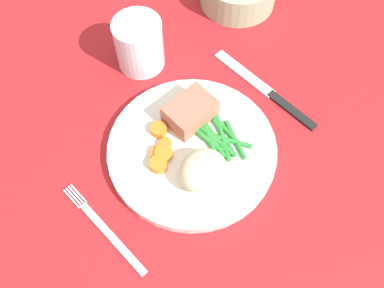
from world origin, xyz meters
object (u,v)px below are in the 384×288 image
at_px(knife, 266,91).
at_px(water_glass, 140,46).
at_px(dinner_plate, 192,150).
at_px(fork, 104,229).
at_px(meat_portion, 190,111).

height_order(knife, water_glass, water_glass).
bearing_deg(dinner_plate, fork, -179.11).
bearing_deg(dinner_plate, meat_portion, 49.40).
height_order(dinner_plate, knife, dinner_plate).
height_order(meat_portion, fork, meat_portion).
bearing_deg(fork, dinner_plate, -3.38).
height_order(meat_portion, water_glass, water_glass).
distance_m(meat_portion, water_glass, 0.14).
bearing_deg(knife, meat_portion, 162.93).
xyz_separation_m(fork, water_glass, (0.22, 0.18, 0.04)).
relative_size(meat_portion, water_glass, 0.83).
relative_size(dinner_plate, meat_portion, 3.45).
distance_m(dinner_plate, fork, 0.17).
relative_size(fork, knife, 0.81).
bearing_deg(dinner_plate, water_glass, 71.94).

